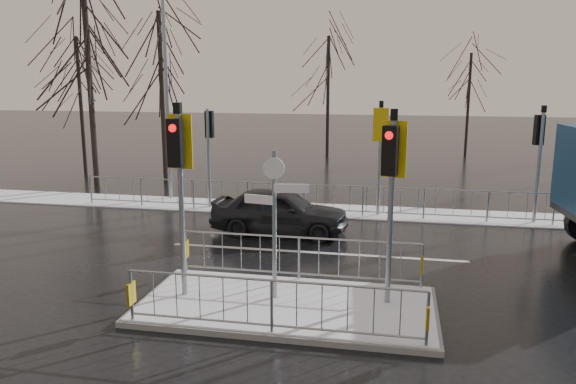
# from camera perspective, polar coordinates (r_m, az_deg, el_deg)

# --- Properties ---
(ground) EXTENTS (120.00, 120.00, 0.00)m
(ground) POSITION_cam_1_polar(r_m,az_deg,el_deg) (11.69, -0.11, -11.79)
(ground) COLOR black
(ground) RESTS_ON ground
(snow_verge) EXTENTS (30.00, 2.00, 0.04)m
(snow_verge) POSITION_cam_1_polar(r_m,az_deg,el_deg) (19.78, 4.79, -1.92)
(snow_verge) COLOR white
(snow_verge) RESTS_ON ground
(lane_markings) EXTENTS (8.00, 11.38, 0.01)m
(lane_markings) POSITION_cam_1_polar(r_m,az_deg,el_deg) (11.39, -0.44, -12.42)
(lane_markings) COLOR silver
(lane_markings) RESTS_ON ground
(traffic_island) EXTENTS (6.00, 3.04, 4.15)m
(traffic_island) POSITION_cam_1_polar(r_m,az_deg,el_deg) (11.55, -0.15, -9.98)
(traffic_island) COLOR #62625E
(traffic_island) RESTS_ON ground
(far_kerb_fixtures) EXTENTS (18.00, 0.65, 3.83)m
(far_kerb_fixtures) POSITION_cam_1_polar(r_m,az_deg,el_deg) (19.04, 5.55, 0.61)
(far_kerb_fixtures) COLOR gray
(far_kerb_fixtures) RESTS_ON ground
(car_far_lane) EXTENTS (4.15, 1.78, 1.40)m
(car_far_lane) POSITION_cam_1_polar(r_m,az_deg,el_deg) (16.82, -0.83, -1.93)
(car_far_lane) COLOR black
(car_far_lane) RESTS_ON ground
(tree_near_a) EXTENTS (4.75, 4.75, 8.97)m
(tree_near_a) POSITION_cam_1_polar(r_m,az_deg,el_deg) (24.98, -19.76, 14.35)
(tree_near_a) COLOR black
(tree_near_a) RESTS_ON ground
(tree_near_b) EXTENTS (4.00, 4.00, 7.55)m
(tree_near_b) POSITION_cam_1_polar(r_m,az_deg,el_deg) (25.14, -12.80, 12.51)
(tree_near_b) COLOR black
(tree_near_b) RESTS_ON ground
(tree_near_c) EXTENTS (3.50, 3.50, 6.61)m
(tree_near_c) POSITION_cam_1_polar(r_m,az_deg,el_deg) (28.11, -20.46, 10.64)
(tree_near_c) COLOR black
(tree_near_c) RESTS_ON ground
(tree_far_a) EXTENTS (3.75, 3.75, 7.08)m
(tree_far_a) POSITION_cam_1_polar(r_m,az_deg,el_deg) (32.77, 4.11, 11.93)
(tree_far_a) COLOR black
(tree_far_a) RESTS_ON ground
(tree_far_b) EXTENTS (3.25, 3.25, 6.14)m
(tree_far_b) POSITION_cam_1_polar(r_m,az_deg,el_deg) (34.74, 17.95, 10.33)
(tree_far_b) COLOR black
(tree_far_b) RESTS_ON ground
(street_lamp_left) EXTENTS (1.25, 0.18, 8.20)m
(street_lamp_left) POSITION_cam_1_polar(r_m,az_deg,el_deg) (21.76, -12.11, 10.99)
(street_lamp_left) COLOR gray
(street_lamp_left) RESTS_ON ground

